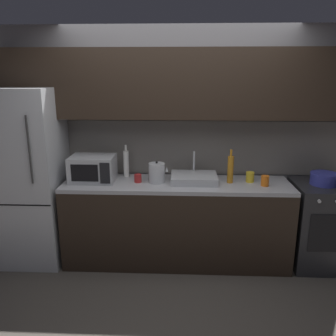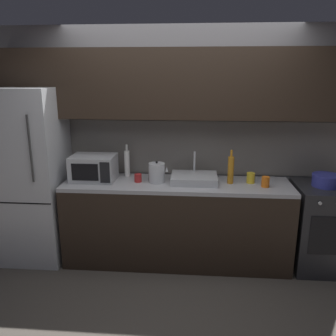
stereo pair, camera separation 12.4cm
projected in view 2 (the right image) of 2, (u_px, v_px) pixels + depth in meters
The scene contains 14 objects.
ground_plane at pixel (170, 313), 3.02m from camera, with size 10.00×10.00×0.00m, color #3D3833.
back_wall at pixel (179, 117), 3.76m from camera, with size 4.12×0.44×2.50m.
counter_run at pixel (177, 222), 3.77m from camera, with size 2.38×0.60×0.90m.
refrigerator at pixel (32, 176), 3.76m from camera, with size 0.68×0.69×1.87m.
oven_range at pixel (322, 227), 3.65m from camera, with size 0.60×0.62×0.90m.
microwave at pixel (94, 168), 3.70m from camera, with size 0.46×0.35×0.27m.
sink_basin at pixel (194, 178), 3.65m from camera, with size 0.48×0.38×0.30m.
kettle at pixel (157, 173), 3.63m from camera, with size 0.20×0.17×0.23m.
wine_bottle_amber at pixel (231, 170), 3.59m from camera, with size 0.06×0.06×0.35m.
wine_bottle_white at pixel (127, 163), 3.84m from camera, with size 0.06×0.06×0.36m.
mug_red at pixel (138, 178), 3.66m from camera, with size 0.08×0.08×0.09m, color #A82323.
mug_orange at pixel (265, 182), 3.49m from camera, with size 0.08×0.08×0.11m, color orange.
mug_yellow at pixel (251, 178), 3.62m from camera, with size 0.08×0.08×0.11m, color gold.
cooking_pot at pixel (326, 180), 3.51m from camera, with size 0.27×0.27×0.12m.
Camera 2 is at (0.19, -2.58, 2.01)m, focal length 37.26 mm.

